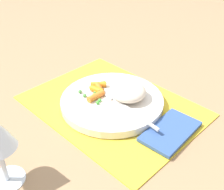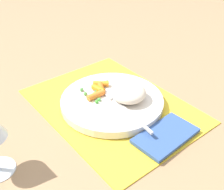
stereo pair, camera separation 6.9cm
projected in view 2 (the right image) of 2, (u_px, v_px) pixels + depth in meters
name	position (u px, v px, depth m)	size (l,w,h in m)	color
ground_plane	(112.00, 106.00, 0.75)	(2.40, 2.40, 0.00)	#997551
placemat	(112.00, 105.00, 0.75)	(0.44, 0.32, 0.01)	gold
plate	(112.00, 101.00, 0.74)	(0.26, 0.26, 0.02)	silver
rice_mound	(128.00, 92.00, 0.72)	(0.09, 0.09, 0.04)	beige
carrot_portion	(99.00, 89.00, 0.76)	(0.06, 0.09, 0.02)	orange
pea_scatter	(95.00, 91.00, 0.76)	(0.08, 0.09, 0.01)	#509545
fork	(121.00, 105.00, 0.71)	(0.20, 0.03, 0.01)	silver
napkin	(166.00, 135.00, 0.64)	(0.08, 0.15, 0.01)	#33518C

